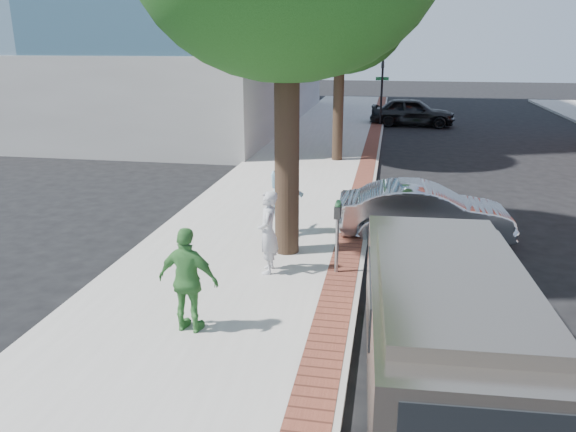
% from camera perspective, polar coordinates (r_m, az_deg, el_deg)
% --- Properties ---
extents(ground, '(120.00, 120.00, 0.00)m').
position_cam_1_polar(ground, '(10.56, 1.23, -8.18)').
color(ground, black).
rests_on(ground, ground).
extents(sidewalk, '(5.00, 60.00, 0.15)m').
position_cam_1_polar(sidewalk, '(18.22, 0.61, 3.15)').
color(sidewalk, '#9E9991').
rests_on(sidewalk, ground).
extents(brick_strip, '(0.60, 60.00, 0.01)m').
position_cam_1_polar(brick_strip, '(17.97, 7.54, 3.06)').
color(brick_strip, brown).
rests_on(brick_strip, sidewalk).
extents(curb, '(0.10, 60.00, 0.15)m').
position_cam_1_polar(curb, '(17.98, 8.65, 2.76)').
color(curb, gray).
rests_on(curb, ground).
extents(office_base, '(18.20, 22.20, 4.00)m').
position_cam_1_polar(office_base, '(34.69, -14.71, 12.62)').
color(office_base, gray).
rests_on(office_base, ground).
extents(signal_near, '(0.70, 0.15, 3.80)m').
position_cam_1_polar(signal_near, '(31.50, 9.52, 12.96)').
color(signal_near, black).
rests_on(signal_near, ground).
extents(tree_far, '(4.80, 4.80, 7.14)m').
position_cam_1_polar(tree_far, '(21.51, 5.36, 19.29)').
color(tree_far, black).
rests_on(tree_far, sidewalk).
extents(parking_meter, '(0.12, 0.32, 1.47)m').
position_cam_1_polar(parking_meter, '(10.90, 5.05, -0.59)').
color(parking_meter, gray).
rests_on(parking_meter, sidewalk).
extents(person_gray, '(0.47, 0.65, 1.66)m').
position_cam_1_polar(person_gray, '(10.97, -2.05, -1.66)').
color(person_gray, '#B5B6BB').
rests_on(person_gray, sidewalk).
extents(person_officer, '(1.17, 1.24, 2.02)m').
position_cam_1_polar(person_officer, '(13.24, -0.19, 2.53)').
color(person_officer, '#7FAEC5').
rests_on(person_officer, sidewalk).
extents(person_green, '(1.05, 0.54, 1.71)m').
position_cam_1_polar(person_green, '(8.89, -10.09, -6.46)').
color(person_green, '#40873D').
rests_on(person_green, sidewalk).
extents(sedan_silver, '(4.12, 1.62, 1.34)m').
position_cam_1_polar(sedan_silver, '(13.70, 13.66, 0.39)').
color(sedan_silver, '#A9AAB0').
rests_on(sedan_silver, ground).
extents(bg_car, '(4.70, 2.12, 1.57)m').
position_cam_1_polar(bg_car, '(32.37, 12.54, 10.29)').
color(bg_car, black).
rests_on(bg_car, ground).
extents(van, '(2.22, 5.22, 1.89)m').
position_cam_1_polar(van, '(7.80, 15.56, -10.12)').
color(van, gray).
rests_on(van, ground).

